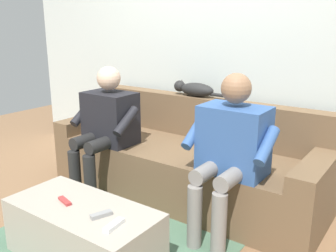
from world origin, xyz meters
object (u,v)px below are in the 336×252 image
object	(u,v)px
cat_on_backrest	(194,89)
remote_gray	(101,215)
person_right_seated	(106,122)
remote_white	(114,225)
coffee_table	(84,233)
person_left_seated	(230,146)
remote_red	(65,201)
couch	(187,162)

from	to	relation	value
cat_on_backrest	remote_gray	distance (m)	1.61
person_right_seated	remote_white	xyz separation A→B (m)	(-0.91, 0.88, -0.25)
coffee_table	person_left_seated	size ratio (longest dim) A/B	0.87
cat_on_backrest	remote_white	world-z (taller)	cat_on_backrest
remote_gray	remote_red	world-z (taller)	remote_gray
couch	remote_gray	distance (m)	1.23
remote_gray	person_right_seated	bearing A→B (deg)	-116.62
couch	cat_on_backrest	world-z (taller)	cat_on_backrest
person_left_seated	person_right_seated	size ratio (longest dim) A/B	1.03
remote_white	remote_gray	distance (m)	0.15
person_right_seated	person_left_seated	bearing A→B (deg)	-179.95
coffee_table	cat_on_backrest	size ratio (longest dim) A/B	1.77
couch	remote_white	distance (m)	1.30
couch	person_right_seated	size ratio (longest dim) A/B	2.14
coffee_table	person_right_seated	world-z (taller)	person_right_seated
remote_gray	cat_on_backrest	bearing A→B (deg)	-147.93
person_left_seated	cat_on_backrest	size ratio (longest dim) A/B	2.04
person_left_seated	remote_gray	size ratio (longest dim) A/B	8.89
person_left_seated	remote_red	size ratio (longest dim) A/B	8.77
remote_gray	coffee_table	bearing A→B (deg)	-75.03
remote_gray	remote_red	bearing A→B (deg)	-68.37
remote_gray	remote_red	xyz separation A→B (m)	(0.32, 0.01, -0.00)
coffee_table	remote_red	distance (m)	0.23
cat_on_backrest	remote_red	xyz separation A→B (m)	(0.01, 1.51, -0.50)
person_right_seated	remote_white	size ratio (longest dim) A/B	7.50
cat_on_backrest	remote_red	distance (m)	1.59
couch	remote_red	xyz separation A→B (m)	(0.13, 1.21, 0.09)
remote_white	remote_red	world-z (taller)	remote_white
couch	remote_red	bearing A→B (deg)	83.95
person_left_seated	remote_red	xyz separation A→B (m)	(0.71, 0.84, -0.28)
coffee_table	person_right_seated	distance (m)	1.10
person_left_seated	remote_gray	world-z (taller)	person_left_seated
person_left_seated	person_right_seated	world-z (taller)	person_left_seated
remote_white	person_left_seated	bearing A→B (deg)	157.30
couch	cat_on_backrest	size ratio (longest dim) A/B	4.23
remote_gray	remote_white	bearing A→B (deg)	93.90
coffee_table	remote_white	size ratio (longest dim) A/B	6.71
person_right_seated	cat_on_backrest	xyz separation A→B (m)	(-0.47, -0.67, 0.24)
person_left_seated	cat_on_backrest	xyz separation A→B (m)	(0.70, -0.67, 0.22)
coffee_table	remote_red	world-z (taller)	remote_red
cat_on_backrest	person_left_seated	bearing A→B (deg)	136.35
person_right_seated	remote_red	world-z (taller)	person_right_seated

